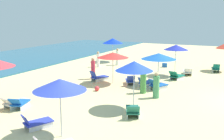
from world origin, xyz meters
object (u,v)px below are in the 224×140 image
(umbrella_1, at_px, (113,41))
(umbrella_2, at_px, (176,47))
(umbrella_3, at_px, (134,66))
(beachgoer_4, at_px, (93,69))
(beachgoer_0, at_px, (143,82))
(lounge_chair_2_1, at_px, (176,76))
(lounge_chair_7_0, at_px, (99,77))
(umbrella_6, at_px, (159,56))
(lounge_chair_7_1, at_px, (130,81))
(lounge_chair_4_1, at_px, (19,103))
(lounge_chair_2_0, at_px, (188,72))
(beachgoer_1, at_px, (98,60))
(cooler_box_1, at_px, (165,65))
(umbrella_0, at_px, (60,85))
(beachgoer_3, at_px, (117,57))
(lounge_chair_4_0, at_px, (15,103))
(lounge_chair_0_0, at_px, (36,123))
(lounge_chair_6_1, at_px, (146,83))
(beachgoer_2, at_px, (156,86))
(lounge_chair_5_1, at_px, (216,69))
(beach_ball_2, at_px, (97,89))
(lounge_chair_3_0, at_px, (133,110))
(lounge_chair_6_0, at_px, (158,85))
(umbrella_7, at_px, (113,55))

(umbrella_1, height_order, umbrella_2, umbrella_2)
(umbrella_2, bearing_deg, umbrella_1, 62.95)
(umbrella_3, height_order, beachgoer_4, umbrella_3)
(umbrella_3, relative_size, beachgoer_0, 1.65)
(lounge_chair_2_1, relative_size, umbrella_3, 0.62)
(lounge_chair_7_0, bearing_deg, umbrella_6, -144.12)
(umbrella_1, relative_size, lounge_chair_7_1, 1.78)
(lounge_chair_2_1, xyz_separation_m, lounge_chair_4_1, (-10.33, 5.78, 0.02))
(lounge_chair_2_0, bearing_deg, lounge_chair_4_1, 46.89)
(beachgoer_1, relative_size, cooler_box_1, 3.18)
(umbrella_0, height_order, beachgoer_0, umbrella_0)
(cooler_box_1, bearing_deg, beachgoer_3, -0.82)
(lounge_chair_4_0, distance_m, lounge_chair_7_1, 8.02)
(lounge_chair_0_0, distance_m, lounge_chair_6_1, 9.00)
(umbrella_6, height_order, lounge_chair_7_1, umbrella_6)
(beachgoer_2, height_order, cooler_box_1, beachgoer_2)
(lounge_chair_4_1, distance_m, cooler_box_1, 15.27)
(lounge_chair_2_1, bearing_deg, lounge_chair_5_1, -103.71)
(umbrella_3, distance_m, beachgoer_0, 3.39)
(umbrella_2, bearing_deg, umbrella_0, 174.36)
(lounge_chair_7_0, distance_m, beachgoer_3, 6.81)
(lounge_chair_0_0, bearing_deg, umbrella_2, -76.05)
(lounge_chair_5_1, bearing_deg, lounge_chair_6_1, 51.49)
(beachgoer_3, bearing_deg, beach_ball_2, 94.14)
(umbrella_3, height_order, lounge_chair_4_1, umbrella_3)
(umbrella_1, distance_m, umbrella_2, 8.51)
(lounge_chair_2_0, height_order, lounge_chair_5_1, lounge_chair_5_1)
(lounge_chair_5_1, relative_size, beachgoer_3, 0.84)
(lounge_chair_7_0, relative_size, beachgoer_3, 0.91)
(umbrella_0, bearing_deg, beachgoer_0, -5.90)
(lounge_chair_7_1, bearing_deg, umbrella_0, 66.32)
(lounge_chair_7_0, height_order, beachgoer_1, beachgoer_1)
(umbrella_3, relative_size, lounge_chair_6_1, 1.66)
(beachgoer_2, bearing_deg, lounge_chair_3_0, 163.27)
(lounge_chair_2_0, distance_m, umbrella_3, 9.94)
(umbrella_0, height_order, beachgoer_4, umbrella_0)
(umbrella_6, height_order, beachgoer_3, umbrella_6)
(umbrella_6, bearing_deg, lounge_chair_2_0, -16.13)
(beach_ball_2, bearing_deg, beachgoer_4, 34.65)
(lounge_chair_2_0, distance_m, lounge_chair_7_0, 7.54)
(umbrella_6, distance_m, lounge_chair_6_1, 2.02)
(lounge_chair_4_1, height_order, lounge_chair_6_0, lounge_chair_6_0)
(lounge_chair_4_0, xyz_separation_m, lounge_chair_4_1, (-0.04, -0.32, 0.02))
(umbrella_0, xyz_separation_m, lounge_chair_6_0, (8.53, -1.33, -1.85))
(beachgoer_3, relative_size, cooler_box_1, 3.56)
(lounge_chair_5_1, height_order, cooler_box_1, lounge_chair_5_1)
(lounge_chair_6_1, relative_size, beachgoer_4, 0.91)
(beachgoer_0, distance_m, beach_ball_2, 3.00)
(umbrella_2, relative_size, umbrella_7, 1.12)
(umbrella_0, xyz_separation_m, lounge_chair_0_0, (0.18, 1.46, -1.89))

